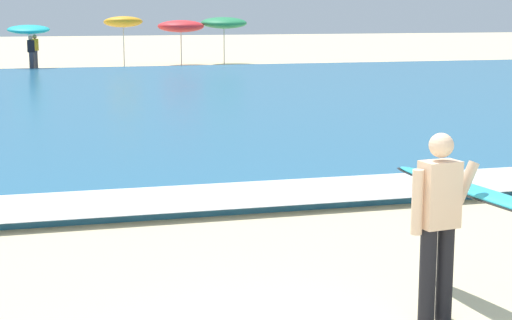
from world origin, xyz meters
TOP-DOWN VIEW (x-y plane):
  - sea at (0.00, 19.45)m, footprint 120.00×28.00m
  - surf_foam at (0.00, 6.05)m, footprint 120.00×1.67m
  - surfer_with_board at (1.43, 1.14)m, footprint 1.14×2.94m
  - beach_umbrella_3 at (-2.06, 34.17)m, footprint 1.87×1.90m
  - beach_umbrella_4 at (2.31, 35.36)m, footprint 1.84×1.88m
  - beach_umbrella_5 at (5.15, 35.74)m, footprint 2.27×2.27m
  - beach_umbrella_6 at (7.38, 36.04)m, footprint 2.29×2.31m
  - beachgoer_near_row_left at (-2.00, 33.45)m, footprint 0.32×0.20m
  - beachgoer_near_row_mid at (-1.80, 34.93)m, footprint 0.32×0.20m

SIDE VIEW (x-z plane):
  - sea at x=0.00m, z-range 0.00..0.14m
  - surf_foam at x=0.00m, z-range 0.14..0.15m
  - beachgoer_near_row_left at x=-2.00m, z-range 0.05..1.63m
  - beachgoer_near_row_mid at x=-1.80m, z-range 0.05..1.63m
  - surfer_with_board at x=1.43m, z-range 0.17..1.90m
  - beach_umbrella_3 at x=-2.06m, z-range 0.77..2.87m
  - beach_umbrella_5 at x=5.15m, z-range 0.80..2.99m
  - beach_umbrella_6 at x=7.38m, z-range 0.85..3.22m
  - beach_umbrella_4 at x=2.31m, z-range 0.89..3.35m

